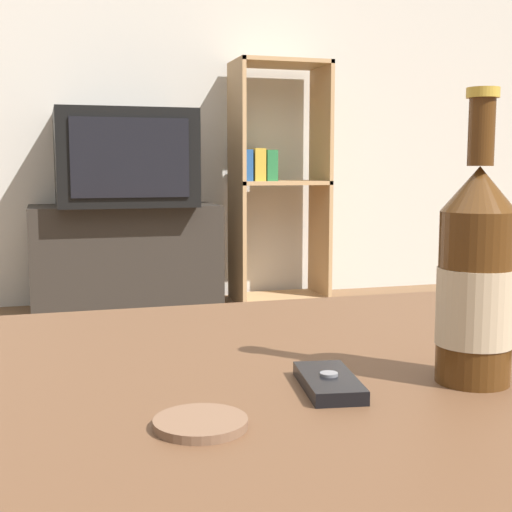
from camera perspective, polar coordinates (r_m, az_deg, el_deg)
back_wall at (r=3.78m, az=-14.09°, el=16.19°), size 8.00×0.05×2.60m
coffee_table at (r=0.78m, az=-1.55°, el=-14.07°), size 1.28×0.82×0.48m
tv_stand at (r=3.48m, az=-10.41°, el=-0.18°), size 0.88×0.43×0.51m
television at (r=3.45m, az=-10.59°, el=7.68°), size 0.62×0.61×0.44m
bookshelf at (r=3.69m, az=1.57°, el=6.13°), size 0.48×0.30×1.22m
beer_bottle at (r=0.76m, az=17.17°, el=-1.81°), size 0.08×0.08×0.30m
cell_phone at (r=0.73m, az=5.85°, el=-10.02°), size 0.07×0.12×0.02m
coaster at (r=0.62m, az=-4.46°, el=-13.19°), size 0.08×0.08×0.01m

